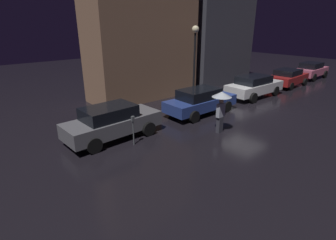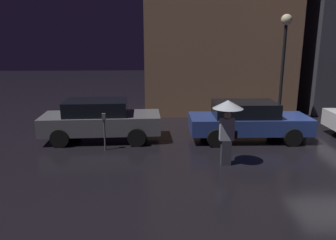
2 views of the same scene
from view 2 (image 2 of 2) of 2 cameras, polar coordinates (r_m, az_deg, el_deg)
name	(u,v)px [view 2 (image 2 of 2)]	position (r m, az deg, el deg)	size (l,w,h in m)	color
ground_plane	(334,149)	(12.94, 26.99, -4.56)	(60.00, 60.00, 0.00)	black
building_facade_left	(219,6)	(17.55, 8.96, 19.03)	(7.53, 3.00, 10.74)	#8C664C
parked_car_grey	(100,119)	(12.65, -11.71, 0.10)	(4.47, 1.90, 1.54)	slate
parked_car_blue	(248,120)	(12.78, 13.69, -0.01)	(4.51, 1.90, 1.48)	navy
pedestrian_with_umbrella	(228,117)	(9.87, 10.33, 0.58)	(0.91, 0.91, 2.02)	#383842
parking_meter	(104,128)	(11.44, -11.03, -1.31)	(0.12, 0.10, 1.31)	#4C5154
street_lamp_near	(284,45)	(15.75, 19.61, 12.22)	(0.47, 0.47, 4.82)	black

